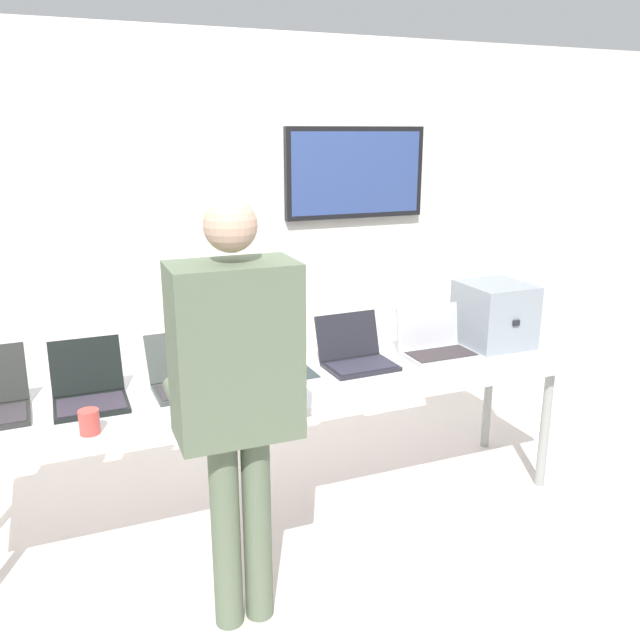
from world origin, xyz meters
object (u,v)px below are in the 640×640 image
person (236,382)px  equipment_box (494,314)px  coffee_mug (89,422)px  laptop_station_2 (191,376)px  laptop_station_5 (435,344)px  laptop_station_3 (281,363)px  workbench (280,390)px  laptop_station_4 (356,354)px  laptop_station_1 (89,390)px

person → equipment_box: bearing=23.3°
person → coffee_mug: bearing=143.2°
equipment_box → person: person is taller
laptop_station_2 → coffee_mug: size_ratio=3.74×
equipment_box → laptop_station_5: (-0.39, -0.03, -0.11)m
person → coffee_mug: 0.66m
laptop_station_3 → person: size_ratio=0.19×
workbench → laptop_station_5: (0.89, 0.06, 0.10)m
laptop_station_3 → laptop_station_4: bearing=-2.7°
equipment_box → laptop_station_2: equipment_box is taller
equipment_box → laptop_station_3: size_ratio=1.17×
workbench → laptop_station_5: 0.90m
laptop_station_1 → coffee_mug: 0.33m
laptop_station_5 → laptop_station_2: bearing=178.9°
coffee_mug → workbench: bearing=16.1°
laptop_station_1 → person: (0.47, -0.70, 0.22)m
laptop_station_3 → person: (-0.41, -0.71, 0.22)m
laptop_station_5 → coffee_mug: size_ratio=3.79×
equipment_box → laptop_station_5: 0.41m
laptop_station_1 → laptop_station_2: bearing=1.9°
laptop_station_2 → coffee_mug: laptop_station_2 is taller
laptop_station_4 → person: size_ratio=0.21×
laptop_station_2 → laptop_station_3: size_ratio=1.14×
laptop_station_5 → person: (-1.27, -0.68, 0.22)m
equipment_box → laptop_station_5: size_ratio=1.01×
laptop_station_4 → laptop_station_2: bearing=178.5°
workbench → laptop_station_3: size_ratio=9.38×
workbench → laptop_station_2: bearing=167.6°
laptop_station_2 → laptop_station_5: 1.30m
workbench → laptop_station_1: laptop_station_1 is taller
laptop_station_5 → person: size_ratio=0.22×
laptop_station_3 → person: person is taller
laptop_station_4 → coffee_mug: 1.34m
laptop_station_1 → laptop_station_4: (1.28, -0.01, -0.00)m
workbench → laptop_station_1: (-0.85, 0.07, 0.11)m
laptop_station_1 → coffee_mug: laptop_station_1 is taller
laptop_station_5 → person: 1.46m
equipment_box → coffee_mug: bearing=-170.9°
laptop_station_3 → laptop_station_5: 0.86m
workbench → laptop_station_3: laptop_station_3 is taller
laptop_station_4 → laptop_station_5: (0.46, -0.00, 0.00)m
laptop_station_2 → laptop_station_4: size_ratio=1.04×
workbench → laptop_station_1: 0.86m
laptop_station_1 → person: size_ratio=0.21×
workbench → laptop_station_3: (0.04, 0.09, 0.10)m
workbench → laptop_station_5: size_ratio=8.11×
laptop_station_1 → laptop_station_5: laptop_station_1 is taller
laptop_station_1 → coffee_mug: (-0.02, -0.32, -0.01)m
coffee_mug → equipment_box: bearing=9.1°
laptop_station_1 → laptop_station_2: laptop_station_1 is taller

